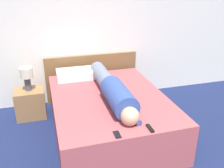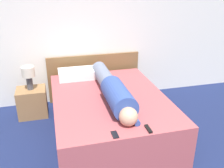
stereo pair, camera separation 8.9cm
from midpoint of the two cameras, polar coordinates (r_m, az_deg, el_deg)
wall_back at (r=4.42m, az=-5.15°, el=12.60°), size 6.14×0.06×2.60m
bed at (r=3.62m, az=-1.38°, el=-6.91°), size 1.54×2.03×0.57m
headboard at (r=4.58m, az=-5.10°, el=1.56°), size 1.66×0.04×0.84m
nightstand at (r=4.26m, az=-18.68°, el=-4.20°), size 0.46×0.38×0.47m
table_lamp at (r=4.07m, az=-19.54°, el=1.89°), size 0.20×0.20×0.38m
person_lying at (r=3.36m, az=-0.57°, el=-1.33°), size 0.30×1.74×0.30m
pillow_near_headboard at (r=4.14m, az=-8.82°, el=2.24°), size 0.62×0.35×0.14m
tv_remote at (r=2.79m, az=7.77°, el=-9.99°), size 0.04×0.15×0.02m
cell_phone at (r=2.67m, az=0.19°, el=-11.50°), size 0.06×0.13×0.01m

